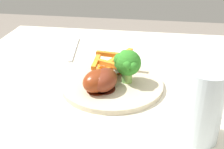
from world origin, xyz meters
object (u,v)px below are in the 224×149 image
Objects in this scene: broccoli_floret_middle at (127,63)px; chicken_drumstick_near at (98,80)px; chicken_drumstick_far at (105,79)px; dining_table at (127,120)px; fork at (74,49)px; dinner_plate at (112,84)px; broccoli_floret_front at (126,66)px; water_glass at (203,106)px; carrot_fries_pile at (113,64)px.

chicken_drumstick_near is (0.06, 0.05, -0.03)m from broccoli_floret_middle.
chicken_drumstick_near and chicken_drumstick_far have the same top height.
fork reaches higher than dining_table.
dinner_plate is 0.07m from broccoli_floret_middle.
chicken_drumstick_far is at bearing 50.26° from dining_table.
dinner_plate is 0.06m from chicken_drumstick_near.
fork is at bearing -47.96° from broccoli_floret_front.
broccoli_floret_middle is 0.22m from water_glass.
fork is (0.13, -0.25, -0.03)m from chicken_drumstick_near.
broccoli_floret_front is at bearing -137.09° from chicken_drumstick_far.
broccoli_floret_front reaches higher than chicken_drumstick_far.
dinner_plate is 0.26m from fork.
broccoli_floret_front is at bearing -26.56° from broccoli_floret_middle.
chicken_drumstick_far reaches higher than dining_table.
chicken_drumstick_near is 0.28m from fork.
water_glass reaches higher than broccoli_floret_front.
chicken_drumstick_near is at bearing 40.08° from broccoli_floret_front.
fork is (0.15, -0.21, -0.00)m from dinner_plate.
water_glass is (-0.19, 0.21, 0.03)m from carrot_fries_pile.
chicken_drumstick_near is (0.02, 0.09, -0.00)m from carrot_fries_pile.
chicken_drumstick_near is 0.66× the size of fork.
fork is (0.19, -0.19, 0.12)m from dining_table.
chicken_drumstick_far is 1.01× the size of water_glass.
broccoli_floret_middle is 0.59× the size of chicken_drumstick_far.
dining_table is 7.48× the size of chicken_drumstick_near.
carrot_fries_pile is at bearing 34.00° from fork.
carrot_fries_pile is at bearing -48.27° from water_glass.
dinner_plate is at bearing 34.14° from dining_table.
broccoli_floret_front is 0.83× the size of broccoli_floret_middle.
dining_table is at bearing 150.86° from carrot_fries_pile.
broccoli_floret_middle is 0.08m from chicken_drumstick_near.
dining_table is 3.81× the size of dinner_plate.
broccoli_floret_front is 0.54× the size of chicken_drumstick_near.
dining_table is 13.86× the size of broccoli_floret_front.
chicken_drumstick_far is (0.01, 0.03, 0.03)m from dinner_plate.
water_glass reaches higher than dinner_plate.
carrot_fries_pile is 1.02× the size of chicken_drumstick_far.
dining_table is at bearing -52.12° from water_glass.
broccoli_floret_front is 0.23m from water_glass.
fork is (0.14, -0.24, -0.03)m from chicken_drumstick_far.
dining_table is 0.17m from broccoli_floret_front.
broccoli_floret_middle reaches higher than broccoli_floret_front.
carrot_fries_pile is (0.01, -0.05, 0.03)m from dinner_plate.
water_glass is (-0.34, 0.37, 0.07)m from fork.
broccoli_floret_middle reaches higher than carrot_fries_pile.
water_glass is (-0.20, 0.13, 0.03)m from chicken_drumstick_far.
broccoli_floret_middle is 0.43× the size of fork.
fork is 0.51m from water_glass.
broccoli_floret_middle is 0.07m from carrot_fries_pile.
dining_table is at bearing -95.42° from broccoli_floret_middle.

